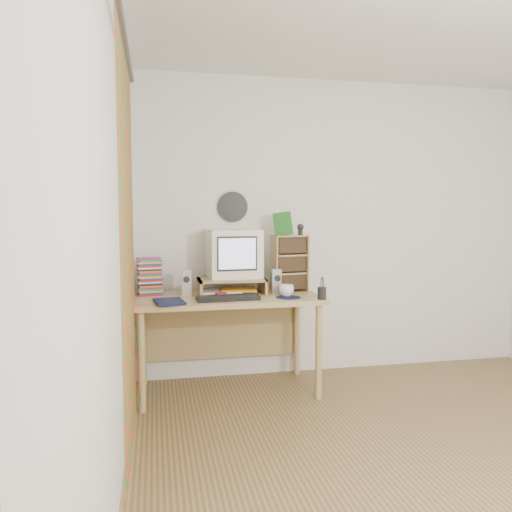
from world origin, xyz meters
name	(u,v)px	position (x,y,z in m)	size (l,w,h in m)	color
floor	(450,465)	(0.00, 0.00, 0.00)	(3.50, 3.50, 0.00)	olive
back_wall	(338,228)	(0.00, 1.75, 1.25)	(3.50, 3.50, 0.00)	white
left_wall	(114,242)	(-1.75, 0.00, 1.25)	(3.50, 3.50, 0.00)	white
curtain	(128,255)	(-1.71, 0.48, 1.15)	(2.20, 2.20, 0.00)	#DA4A1E
wall_disc	(233,207)	(-0.93, 1.73, 1.43)	(0.25, 0.25, 0.02)	black
desk	(226,311)	(-1.03, 1.44, 0.62)	(1.40, 0.70, 0.75)	tan
monitor_riser	(231,281)	(-0.98, 1.48, 0.84)	(0.52, 0.30, 0.12)	tan
crt_monitor	(234,254)	(-0.95, 1.53, 1.06)	(0.40, 0.40, 0.38)	white
speaker_left	(186,283)	(-1.34, 1.44, 0.85)	(0.07, 0.07, 0.20)	#9EA0A3
speaker_right	(276,281)	(-0.63, 1.41, 0.85)	(0.07, 0.07, 0.19)	#9EA0A3
keyboard	(228,298)	(-1.05, 1.18, 0.77)	(0.46, 0.15, 0.03)	black
dvd_stack	(150,279)	(-1.61, 1.51, 0.87)	(0.17, 0.12, 0.25)	brown
cd_rack	(290,263)	(-0.50, 1.51, 0.98)	(0.27, 0.14, 0.45)	tan
mug	(286,291)	(-0.60, 1.25, 0.79)	(0.11, 0.11, 0.09)	white
diary	(155,301)	(-1.57, 1.12, 0.77)	(0.24, 0.18, 0.05)	#10173C
mousepad	(288,297)	(-0.60, 1.20, 0.75)	(0.19, 0.19, 0.00)	#0F1735
pen_cup	(322,291)	(-0.38, 1.07, 0.81)	(0.06, 0.06, 0.13)	black
papers	(228,291)	(-1.01, 1.46, 0.77)	(0.31, 0.23, 0.04)	white
red_box	(221,295)	(-1.09, 1.30, 0.77)	(0.08, 0.05, 0.04)	red
game_box	(283,224)	(-0.56, 1.49, 1.29)	(0.14, 0.03, 0.18)	#1C5D1A
webcam	(300,229)	(-0.42, 1.49, 1.25)	(0.05, 0.05, 0.09)	black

